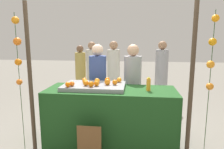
{
  "coord_description": "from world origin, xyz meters",
  "views": [
    {
      "loc": [
        0.38,
        -2.99,
        1.65
      ],
      "look_at": [
        0.0,
        0.15,
        1.09
      ],
      "focal_mm": 32.55,
      "sensor_mm": 36.0,
      "label": 1
    }
  ],
  "objects": [
    {
      "name": "crowd_person_2",
      "position": [
        -0.2,
        2.12,
        0.74
      ],
      "size": [
        0.32,
        0.32,
        1.6
      ],
      "color": "beige",
      "rests_on": "ground_plane"
    },
    {
      "name": "canopy_post_right",
      "position": [
        1.07,
        -0.4,
        1.07
      ],
      "size": [
        0.06,
        0.06,
        2.14
      ],
      "primitive_type": "cylinder",
      "color": "#473828",
      "rests_on": "ground_plane"
    },
    {
      "name": "orange_3",
      "position": [
        -0.37,
        -0.08,
        1.0
      ],
      "size": [
        0.08,
        0.08,
        0.08
      ],
      "primitive_type": "sphere",
      "color": "orange",
      "rests_on": "orange_tray"
    },
    {
      "name": "crowd_person_0",
      "position": [
        -0.83,
        2.46,
        0.73
      ],
      "size": [
        0.32,
        0.32,
        1.58
      ],
      "color": "beige",
      "rests_on": "ground_plane"
    },
    {
      "name": "orange_4",
      "position": [
        -0.45,
        0.16,
        0.99
      ],
      "size": [
        0.07,
        0.07,
        0.07
      ],
      "primitive_type": "sphere",
      "color": "orange",
      "rests_on": "orange_tray"
    },
    {
      "name": "garland_strand_right",
      "position": [
        1.28,
        -0.4,
        1.45
      ],
      "size": [
        0.11,
        0.11,
        1.99
      ],
      "color": "#2D4C23",
      "rests_on": "ground_plane"
    },
    {
      "name": "vendor_left",
      "position": [
        -0.32,
        0.59,
        0.73
      ],
      "size": [
        0.31,
        0.31,
        1.56
      ],
      "color": "#384C8C",
      "rests_on": "ground_plane"
    },
    {
      "name": "juice_bottle",
      "position": [
        0.56,
        -0.03,
        0.99
      ],
      "size": [
        0.06,
        0.06,
        0.2
      ],
      "color": "orange",
      "rests_on": "stall_counter"
    },
    {
      "name": "chalkboard_sign",
      "position": [
        -0.21,
        -0.57,
        0.26
      ],
      "size": [
        0.32,
        0.03,
        0.55
      ],
      "color": "brown",
      "rests_on": "ground_plane"
    },
    {
      "name": "orange_0",
      "position": [
        -0.08,
        0.19,
        1.0
      ],
      "size": [
        0.09,
        0.09,
        0.09
      ],
      "primitive_type": "sphere",
      "color": "orange",
      "rests_on": "orange_tray"
    },
    {
      "name": "crowd_person_3",
      "position": [
        -1.19,
        2.55,
        0.69
      ],
      "size": [
        0.3,
        0.3,
        1.47
      ],
      "color": "tan",
      "rests_on": "ground_plane"
    },
    {
      "name": "orange_1",
      "position": [
        -0.21,
        -0.08,
        0.99
      ],
      "size": [
        0.08,
        0.08,
        0.08
      ],
      "primitive_type": "sphere",
      "color": "orange",
      "rests_on": "orange_tray"
    },
    {
      "name": "stall_counter",
      "position": [
        0.0,
        0.0,
        0.45
      ],
      "size": [
        1.98,
        0.72,
        0.89
      ],
      "primitive_type": "cube",
      "color": "#1E4C1E",
      "rests_on": "ground_plane"
    },
    {
      "name": "vendor_right",
      "position": [
        0.32,
        0.64,
        0.72
      ],
      "size": [
        0.31,
        0.31,
        1.56
      ],
      "color": "#99999E",
      "rests_on": "ground_plane"
    },
    {
      "name": "orange_10",
      "position": [
        -0.41,
        0.05,
        0.99
      ],
      "size": [
        0.08,
        0.08,
        0.08
      ],
      "primitive_type": "sphere",
      "color": "orange",
      "rests_on": "orange_tray"
    },
    {
      "name": "orange_tray",
      "position": [
        -0.27,
        0.04,
        0.92
      ],
      "size": [
        0.95,
        0.6,
        0.06
      ],
      "primitive_type": "cube",
      "color": "gray",
      "rests_on": "stall_counter"
    },
    {
      "name": "orange_2",
      "position": [
        -0.28,
        -0.14,
        1.0
      ],
      "size": [
        0.09,
        0.09,
        0.09
      ],
      "primitive_type": "sphere",
      "color": "orange",
      "rests_on": "orange_tray"
    },
    {
      "name": "orange_11",
      "position": [
        0.11,
        0.23,
        0.99
      ],
      "size": [
        0.08,
        0.08,
        0.08
      ],
      "primitive_type": "sphere",
      "color": "orange",
      "rests_on": "orange_tray"
    },
    {
      "name": "garland_strand_left",
      "position": [
        -1.2,
        -0.44,
        1.52
      ],
      "size": [
        0.11,
        0.1,
        1.99
      ],
      "color": "#2D4C23",
      "rests_on": "ground_plane"
    },
    {
      "name": "orange_5",
      "position": [
        -0.06,
        0.02,
        1.0
      ],
      "size": [
        0.09,
        0.09,
        0.09
      ],
      "primitive_type": "sphere",
      "color": "orange",
      "rests_on": "orange_tray"
    },
    {
      "name": "canopy_post_left",
      "position": [
        -1.07,
        -0.4,
        1.07
      ],
      "size": [
        0.06,
        0.06,
        2.14
      ],
      "primitive_type": "cylinder",
      "color": "#473828",
      "rests_on": "ground_plane"
    },
    {
      "name": "orange_8",
      "position": [
        -0.57,
        -0.13,
        0.99
      ],
      "size": [
        0.08,
        0.08,
        0.08
      ],
      "primitive_type": "sphere",
      "color": "orange",
      "rests_on": "orange_tray"
    },
    {
      "name": "orange_9",
      "position": [
        -0.61,
        -0.19,
        0.99
      ],
      "size": [
        0.08,
        0.08,
        0.08
      ],
      "primitive_type": "sphere",
      "color": "orange",
      "rests_on": "orange_tray"
    },
    {
      "name": "orange_6",
      "position": [
        -0.23,
        0.11,
        1.0
      ],
      "size": [
        0.08,
        0.08,
        0.08
      ],
      "primitive_type": "sphere",
      "color": "orange",
      "rests_on": "orange_tray"
    },
    {
      "name": "crowd_person_1",
      "position": [
        1.02,
        2.24,
        0.74
      ],
      "size": [
        0.32,
        0.32,
        1.6
      ],
      "color": "#99999E",
      "rests_on": "ground_plane"
    },
    {
      "name": "ground_plane",
      "position": [
        0.0,
        0.0,
        0.0
      ],
      "size": [
        24.0,
        24.0,
        0.0
      ],
      "primitive_type": "plane",
      "color": "gray"
    },
    {
      "name": "orange_7",
      "position": [
        0.06,
        0.04,
        0.99
      ],
      "size": [
        0.08,
        0.08,
        0.08
      ],
      "primitive_type": "sphere",
      "color": "orange",
      "rests_on": "orange_tray"
    }
  ]
}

